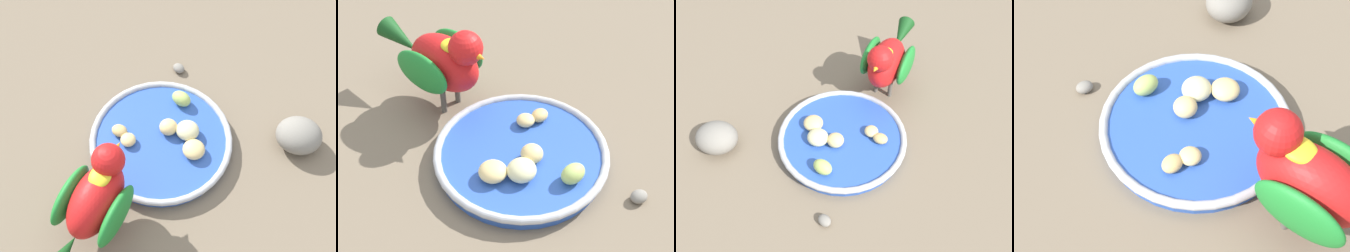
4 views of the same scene
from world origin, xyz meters
TOP-DOWN VIEW (x-y plane):
  - ground_plane at (0.00, 0.00)m, footprint 4.00×4.00m
  - feeding_bowl at (-0.02, 0.02)m, footprint 0.24×0.24m
  - apple_piece_0 at (-0.10, 0.04)m, footprint 0.04×0.04m
  - apple_piece_1 at (-0.03, 0.03)m, footprint 0.04×0.04m
  - apple_piece_2 at (-0.00, -0.03)m, footprint 0.04×0.04m
  - apple_piece_3 at (-0.01, -0.05)m, footprint 0.03×0.03m
  - apple_piece_4 at (-0.03, 0.06)m, footprint 0.05×0.05m
  - apple_piece_5 at (-0.00, 0.08)m, footprint 0.05×0.05m
  - parrot at (0.14, -0.04)m, footprint 0.21×0.12m
  - rock_large at (-0.06, 0.25)m, footprint 0.07×0.08m
  - pebble_0 at (-0.18, 0.02)m, footprint 0.03×0.03m

SIDE VIEW (x-z plane):
  - ground_plane at x=0.00m, z-range 0.00..0.00m
  - pebble_0 at x=-0.18m, z-range 0.00..0.01m
  - feeding_bowl at x=-0.02m, z-range 0.00..0.03m
  - apple_piece_2 at x=0.00m, z-range 0.02..0.03m
  - apple_piece_3 at x=-0.01m, z-range 0.02..0.04m
  - rock_large at x=-0.06m, z-range 0.00..0.05m
  - apple_piece_5 at x=0.00m, z-range 0.02..0.04m
  - apple_piece_1 at x=-0.03m, z-range 0.02..0.04m
  - apple_piece_4 at x=-0.03m, z-range 0.02..0.04m
  - apple_piece_0 at x=-0.10m, z-range 0.02..0.04m
  - parrot at x=0.14m, z-range 0.01..0.16m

